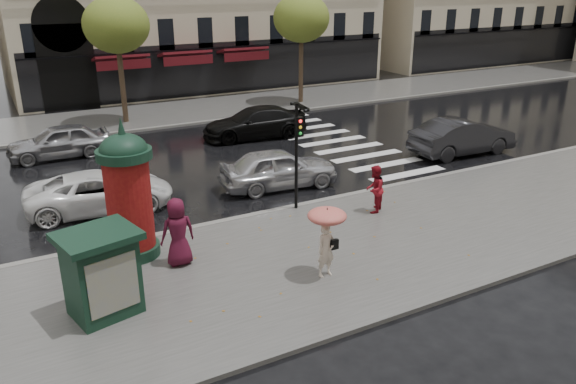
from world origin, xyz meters
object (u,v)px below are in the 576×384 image
morris_column (128,192)px  man_burgundy (178,232)px  woman_red (375,189)px  car_far_silver (59,141)px  newsstand (101,272)px  car_black (255,123)px  woman_umbrella (327,231)px  car_silver (279,168)px  car_darkgrey (463,137)px  traffic_light (297,147)px  car_white (100,191)px

morris_column → man_burgundy: bearing=-50.4°
woman_red → car_far_silver: woman_red is taller
newsstand → car_black: newsstand is taller
woman_umbrella → car_silver: bearing=72.3°
woman_red → woman_umbrella: bearing=-1.1°
car_silver → car_darkgrey: (9.25, -0.13, 0.06)m
woman_red → car_black: woman_red is taller
morris_column → newsstand: bearing=-116.9°
morris_column → car_darkgrey: 15.88m
car_silver → car_far_silver: bearing=46.3°
woman_umbrella → car_darkgrey: woman_umbrella is taller
morris_column → car_black: morris_column is taller
traffic_light → car_black: 9.86m
man_burgundy → morris_column: size_ratio=0.48×
car_far_silver → newsstand: bearing=-3.4°
man_burgundy → car_far_silver: (-1.40, 12.31, -0.34)m
man_burgundy → car_black: man_burgundy is taller
man_burgundy → traffic_light: size_ratio=0.53×
car_far_silver → car_white: bearing=3.2°
woman_umbrella → car_darkgrey: bearing=30.2°
morris_column → car_far_silver: morris_column is taller
man_burgundy → car_silver: man_burgundy is taller
woman_umbrella → morris_column: size_ratio=0.49×
car_darkgrey → car_black: (-6.98, 7.00, -0.06)m
car_darkgrey → car_silver: bearing=92.0°
newsstand → woman_umbrella: bearing=-10.1°
woman_red → car_white: 9.28m
car_silver → woman_red: bearing=-152.3°
man_burgundy → morris_column: (-0.95, 1.15, 0.95)m
morris_column → woman_umbrella: bearing=-41.1°
woman_red → car_black: 10.79m
woman_red → newsstand: bearing=-27.2°
newsstand → car_darkgrey: newsstand is taller
woman_red → newsstand: 9.36m
morris_column → newsstand: size_ratio=1.94×
traffic_light → newsstand: size_ratio=1.76×
car_white → car_far_silver: size_ratio=1.12×
car_silver → car_darkgrey: car_darkgrey is taller
man_burgundy → car_black: (7.61, 11.19, -0.32)m
woman_umbrella → car_black: (4.43, 13.64, -0.65)m
woman_red → car_far_silver: 14.48m
woman_red → morris_column: morris_column is taller
woman_umbrella → man_burgundy: 4.02m
man_burgundy → car_darkgrey: man_burgundy is taller
car_darkgrey → car_far_silver: size_ratio=1.14×
woman_umbrella → car_far_silver: 15.47m
car_silver → man_burgundy: bearing=135.2°
newsstand → woman_red: bearing=11.8°
woman_umbrella → traffic_light: traffic_light is taller
woman_umbrella → morris_column: morris_column is taller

